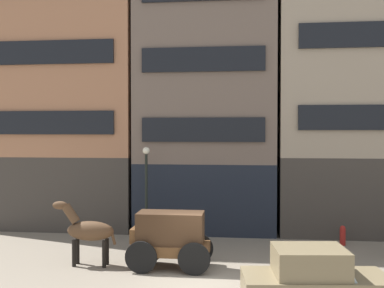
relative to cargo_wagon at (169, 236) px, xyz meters
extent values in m
plane|color=slate|center=(1.34, -1.51, -1.15)|extent=(120.00, 120.00, 0.00)
cube|color=#38332D|center=(-6.82, 7.70, 0.64)|extent=(8.13, 5.52, 3.57)
cube|color=#9E6B4C|center=(-6.82, 7.70, 9.01)|extent=(8.13, 5.52, 13.16)
cube|color=black|center=(-6.82, 4.88, 4.07)|extent=(6.83, 0.12, 1.10)
cube|color=black|center=(-6.82, 4.88, 7.36)|extent=(6.83, 0.12, 1.10)
cube|color=black|center=(0.72, 7.70, 0.50)|extent=(6.64, 5.52, 3.30)
cube|color=#66564C|center=(0.72, 7.70, 6.90)|extent=(6.64, 5.52, 9.50)
cube|color=black|center=(0.72, 4.88, 3.73)|extent=(5.58, 0.12, 1.10)
cube|color=black|center=(0.72, 4.88, 6.90)|extent=(5.58, 0.12, 1.10)
cube|color=#38332D|center=(8.88, 7.70, 0.67)|extent=(9.37, 5.52, 3.62)
cube|color=gray|center=(8.88, 7.70, 9.63)|extent=(9.37, 5.52, 14.30)
cube|color=brown|center=(0.05, 0.00, -0.45)|extent=(2.71, 1.32, 0.36)
cube|color=#3D2819|center=(0.05, 0.00, 0.28)|extent=(2.30, 1.12, 1.10)
cube|color=brown|center=(-1.10, -0.01, 0.03)|extent=(0.41, 1.04, 0.50)
cylinder|color=black|center=(-0.84, -0.72, -0.60)|extent=(1.10, 0.09, 1.10)
cylinder|color=black|center=(-0.85, 0.70, -0.60)|extent=(1.10, 0.09, 1.10)
cylinder|color=black|center=(0.96, -0.70, -0.60)|extent=(1.10, 0.09, 1.10)
cylinder|color=black|center=(0.95, 0.72, -0.60)|extent=(1.10, 0.09, 1.10)
ellipsoid|color=#513823|center=(-2.85, 0.00, 0.10)|extent=(1.70, 0.61, 0.70)
cylinder|color=#513823|center=(-3.57, 0.00, 0.70)|extent=(0.67, 0.32, 0.76)
ellipsoid|color=#513823|center=(-3.97, -0.01, 1.00)|extent=(0.56, 0.24, 0.30)
cylinder|color=#513823|center=(-2.04, 0.01, -0.05)|extent=(0.27, 0.10, 0.65)
cylinder|color=black|center=(-3.40, -0.18, -0.67)|extent=(0.14, 0.14, 0.95)
cylinder|color=black|center=(-3.40, 0.18, -0.67)|extent=(0.14, 0.14, 0.95)
cylinder|color=black|center=(-2.30, -0.18, -0.67)|extent=(0.14, 0.14, 0.95)
cylinder|color=black|center=(-2.30, 0.18, -0.67)|extent=(0.14, 0.14, 0.95)
cube|color=#7A6B4C|center=(4.29, -3.87, 0.33)|extent=(1.94, 1.62, 0.70)
cube|color=silver|center=(5.14, -3.78, 0.20)|extent=(0.47, 1.34, 0.56)
cylinder|color=black|center=(-1.72, 4.12, 0.75)|extent=(0.12, 0.12, 3.80)
sphere|color=silver|center=(-1.72, 4.12, 2.81)|extent=(0.32, 0.32, 0.32)
cylinder|color=maroon|center=(6.73, 4.12, -0.80)|extent=(0.24, 0.24, 0.70)
sphere|color=maroon|center=(6.73, 4.12, -0.43)|extent=(0.22, 0.22, 0.22)
camera|label=1|loc=(2.67, -15.83, 3.65)|focal=43.14mm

